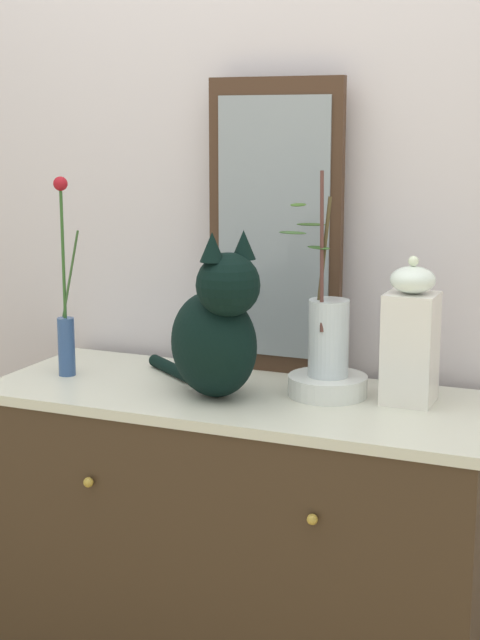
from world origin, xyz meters
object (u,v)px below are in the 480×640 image
cat_sitting (216,330)px  sideboard (240,550)px  vase_slim_green (66,320)px  vase_glass_clear (328,332)px  jar_lidded_porcelain (411,337)px  bowl_porcelain (328,386)px  mirror_leaning (276,228)px

cat_sitting → sideboard: bearing=56.0°
cat_sitting → vase_slim_green: vase_slim_green is taller
vase_slim_green → vase_glass_clear: bearing=6.8°
cat_sitting → vase_glass_clear: size_ratio=0.90×
vase_slim_green → jar_lidded_porcelain: size_ratio=1.48×
vase_slim_green → jar_lidded_porcelain: vase_slim_green is taller
vase_glass_clear → bowl_porcelain: bearing=6.1°
cat_sitting → jar_lidded_porcelain: cat_sitting is taller
cat_sitting → vase_slim_green: 0.44m
vase_slim_green → mirror_leaning: bearing=27.5°
vase_glass_clear → jar_lidded_porcelain: (0.20, 0.02, 0.00)m
vase_slim_green → jar_lidded_porcelain: 0.88m
vase_slim_green → bowl_porcelain: (0.68, 0.08, -0.12)m
mirror_leaning → bowl_porcelain: bearing=-40.2°
sideboard → vase_slim_green: size_ratio=2.44×
jar_lidded_porcelain → cat_sitting: bearing=-163.1°
jar_lidded_porcelain → bowl_porcelain: bearing=-174.8°
cat_sitting → vase_glass_clear: vase_glass_clear is taller
vase_slim_green → vase_glass_clear: (0.68, 0.08, 0.01)m
sideboard → bowl_porcelain: 0.48m
bowl_porcelain → sideboard: bearing=-163.8°
sideboard → vase_slim_green: bearing=-177.4°
sideboard → cat_sitting: cat_sitting is taller
mirror_leaning → cat_sitting: size_ratio=1.74×
mirror_leaning → cat_sitting: bearing=-98.1°
vase_glass_clear → jar_lidded_porcelain: 0.20m
sideboard → mirror_leaning: mirror_leaning is taller
cat_sitting → bowl_porcelain: cat_sitting is taller
sideboard → vase_glass_clear: vase_glass_clear is taller
sideboard → cat_sitting: size_ratio=2.87×
mirror_leaning → vase_glass_clear: mirror_leaning is taller
sideboard → mirror_leaning: 0.82m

